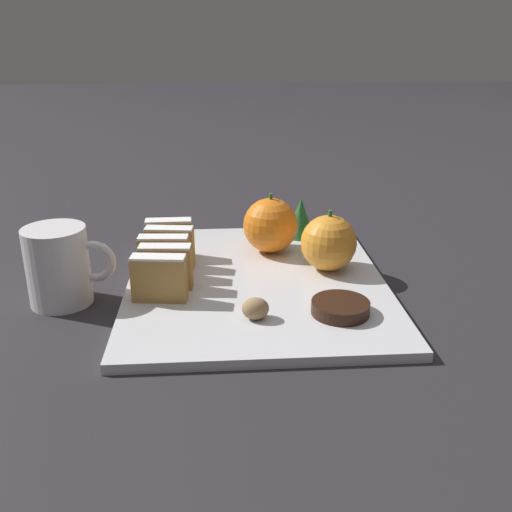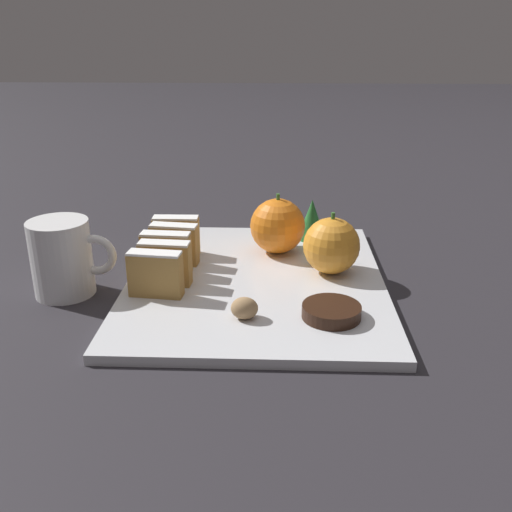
{
  "view_description": "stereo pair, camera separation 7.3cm",
  "coord_description": "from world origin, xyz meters",
  "px_view_note": "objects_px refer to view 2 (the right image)",
  "views": [
    {
      "loc": [
        -0.05,
        -0.68,
        0.31
      ],
      "look_at": [
        0.0,
        0.0,
        0.04
      ],
      "focal_mm": 40.0,
      "sensor_mm": 36.0,
      "label": 1
    },
    {
      "loc": [
        0.03,
        -0.68,
        0.31
      ],
      "look_at": [
        0.0,
        0.0,
        0.04
      ],
      "focal_mm": 40.0,
      "sensor_mm": 36.0,
      "label": 2
    }
  ],
  "objects_px": {
    "walnut": "(244,308)",
    "coffee_mug": "(63,258)",
    "orange_near": "(331,246)",
    "chocolate_cookie": "(331,311)",
    "orange_far": "(278,226)"
  },
  "relations": [
    {
      "from": "walnut",
      "to": "coffee_mug",
      "type": "height_order",
      "value": "coffee_mug"
    },
    {
      "from": "coffee_mug",
      "to": "orange_near",
      "type": "bearing_deg",
      "value": 8.98
    },
    {
      "from": "chocolate_cookie",
      "to": "coffee_mug",
      "type": "xyz_separation_m",
      "value": [
        -0.33,
        0.08,
        0.03
      ]
    },
    {
      "from": "orange_far",
      "to": "chocolate_cookie",
      "type": "relative_size",
      "value": 1.31
    },
    {
      "from": "orange_far",
      "to": "walnut",
      "type": "xyz_separation_m",
      "value": [
        -0.04,
        -0.21,
        -0.03
      ]
    },
    {
      "from": "orange_near",
      "to": "chocolate_cookie",
      "type": "bearing_deg",
      "value": -94.2
    },
    {
      "from": "orange_near",
      "to": "chocolate_cookie",
      "type": "xyz_separation_m",
      "value": [
        -0.01,
        -0.13,
        -0.03
      ]
    },
    {
      "from": "walnut",
      "to": "chocolate_cookie",
      "type": "relative_size",
      "value": 0.46
    },
    {
      "from": "chocolate_cookie",
      "to": "orange_near",
      "type": "bearing_deg",
      "value": 85.8
    },
    {
      "from": "walnut",
      "to": "chocolate_cookie",
      "type": "height_order",
      "value": "walnut"
    },
    {
      "from": "chocolate_cookie",
      "to": "orange_far",
      "type": "bearing_deg",
      "value": 106.95
    },
    {
      "from": "walnut",
      "to": "chocolate_cookie",
      "type": "bearing_deg",
      "value": 3.3
    },
    {
      "from": "orange_far",
      "to": "coffee_mug",
      "type": "xyz_separation_m",
      "value": [
        -0.27,
        -0.12,
        -0.0
      ]
    },
    {
      "from": "orange_far",
      "to": "orange_near",
      "type": "bearing_deg",
      "value": -45.35
    },
    {
      "from": "walnut",
      "to": "orange_near",
      "type": "bearing_deg",
      "value": 51.67
    }
  ]
}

